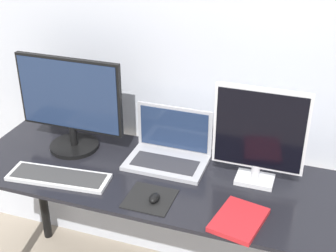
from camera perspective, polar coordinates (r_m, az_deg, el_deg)
name	(u,v)px	position (r m, az deg, el deg)	size (l,w,h in m)	color
wall_back	(194,49)	(2.17, 3.23, 9.38)	(7.00, 0.05, 2.50)	silver
desk	(168,198)	(2.13, 0.01, -8.83)	(1.84, 0.60, 0.78)	black
monitor_left	(70,104)	(2.22, -11.84, 2.65)	(0.52, 0.23, 0.46)	black
monitor_right	(259,135)	(1.95, 11.08, -1.03)	(0.38, 0.11, 0.44)	silver
laptop	(169,149)	(2.16, 0.18, -2.78)	(0.36, 0.24, 0.24)	#ADADB2
keyboard	(59,177)	(2.10, -13.18, -6.08)	(0.46, 0.18, 0.02)	silver
mousepad	(150,199)	(1.93, -2.23, -8.84)	(0.19, 0.19, 0.00)	black
mouse	(154,198)	(1.91, -1.69, -8.77)	(0.04, 0.06, 0.03)	black
book	(239,220)	(1.83, 8.64, -11.24)	(0.21, 0.26, 0.02)	red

